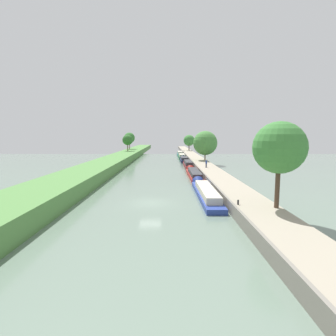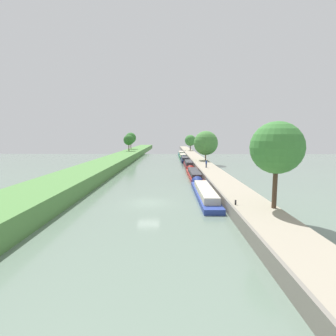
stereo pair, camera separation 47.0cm
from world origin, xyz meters
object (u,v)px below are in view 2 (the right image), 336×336
(person_walking, at_px, (206,163))
(mooring_bollard_near, at_px, (236,202))
(narrowboat_blue, at_px, (204,192))
(mooring_bollard_far, at_px, (185,151))
(narrowboat_maroon, at_px, (188,164))
(narrowboat_teal, at_px, (181,154))
(narrowboat_green, at_px, (183,156))
(narrowboat_red, at_px, (194,174))
(narrowboat_navy, at_px, (185,159))

(person_walking, bearing_deg, mooring_bollard_near, -92.26)
(narrowboat_blue, relative_size, mooring_bollard_far, 37.17)
(narrowboat_maroon, distance_m, mooring_bollard_far, 43.98)
(narrowboat_blue, bearing_deg, mooring_bollard_far, 88.59)
(narrowboat_teal, xyz_separation_m, mooring_bollard_near, (1.97, -78.69, 0.78))
(narrowboat_teal, bearing_deg, person_walking, -86.43)
(narrowboat_teal, bearing_deg, narrowboat_green, -89.99)
(narrowboat_blue, height_order, mooring_bollard_near, mooring_bollard_near)
(narrowboat_red, relative_size, narrowboat_maroon, 1.27)
(person_walking, bearing_deg, narrowboat_blue, -98.52)
(mooring_bollard_near, bearing_deg, narrowboat_maroon, 92.40)
(narrowboat_red, height_order, mooring_bollard_near, mooring_bollard_near)
(narrowboat_blue, bearing_deg, narrowboat_teal, 90.09)
(narrowboat_red, bearing_deg, narrowboat_maroon, 89.86)
(narrowboat_green, xyz_separation_m, person_walking, (3.11, -36.42, 1.45))
(narrowboat_blue, distance_m, narrowboat_red, 16.18)
(narrowboat_green, bearing_deg, mooring_bollard_near, -88.28)
(narrowboat_maroon, bearing_deg, narrowboat_red, -90.14)
(narrowboat_teal, relative_size, person_walking, 8.44)
(person_walking, relative_size, mooring_bollard_far, 3.69)
(narrowboat_red, xyz_separation_m, narrowboat_teal, (-0.22, 53.65, 0.11))
(mooring_bollard_near, xyz_separation_m, mooring_bollard_far, (0.00, 84.66, 0.00))
(mooring_bollard_far, bearing_deg, narrowboat_teal, -108.23)
(mooring_bollard_far, bearing_deg, narrowboat_maroon, -92.22)
(narrowboat_red, relative_size, narrowboat_teal, 1.14)
(person_walking, bearing_deg, narrowboat_red, -126.75)
(narrowboat_red, distance_m, narrowboat_green, 40.28)
(narrowboat_red, xyz_separation_m, narrowboat_green, (-0.22, 40.28, 0.08))
(narrowboat_red, height_order, narrowboat_navy, narrowboat_navy)
(mooring_bollard_far, bearing_deg, narrowboat_red, -91.68)
(narrowboat_teal, bearing_deg, narrowboat_red, -89.76)
(mooring_bollard_near, distance_m, mooring_bollard_far, 84.66)
(narrowboat_navy, xyz_separation_m, narrowboat_green, (-0.08, 11.52, 0.02))
(narrowboat_green, height_order, mooring_bollard_far, mooring_bollard_far)
(narrowboat_teal, bearing_deg, mooring_bollard_far, 71.77)
(narrowboat_red, distance_m, narrowboat_maroon, 15.69)
(narrowboat_red, distance_m, narrowboat_navy, 28.76)
(person_walking, distance_m, mooring_bollard_far, 55.78)
(narrowboat_teal, relative_size, mooring_bollard_far, 31.15)
(narrowboat_red, relative_size, mooring_bollard_near, 35.54)
(narrowboat_red, distance_m, mooring_bollard_near, 25.11)
(narrowboat_maroon, bearing_deg, narrowboat_navy, 90.80)
(narrowboat_blue, height_order, narrowboat_teal, narrowboat_teal)
(narrowboat_green, bearing_deg, narrowboat_red, -89.68)
(narrowboat_red, distance_m, narrowboat_teal, 53.65)
(narrowboat_red, xyz_separation_m, mooring_bollard_near, (1.74, -25.03, 0.89))
(narrowboat_blue, xyz_separation_m, narrowboat_navy, (-0.03, 44.93, 0.04))
(narrowboat_navy, bearing_deg, narrowboat_blue, -89.97)
(person_walking, height_order, mooring_bollard_near, person_walking)
(narrowboat_maroon, xyz_separation_m, narrowboat_teal, (-0.26, 37.97, 0.02))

